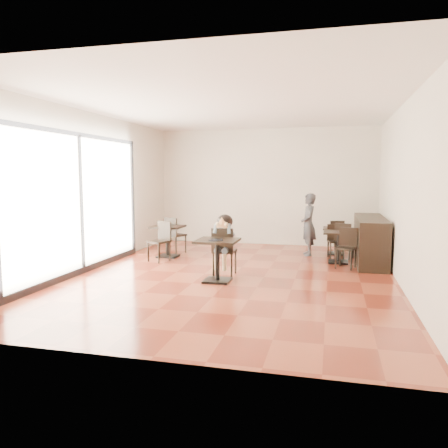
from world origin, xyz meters
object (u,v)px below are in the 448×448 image
(cafe_table_mid, at_px, (338,247))
(cafe_table_left, at_px, (168,241))
(child_chair, at_px, (225,251))
(child, at_px, (225,245))
(chair_back_b, at_px, (336,242))
(chair_back_a, at_px, (336,235))
(adult_patron, at_px, (308,225))
(chair_left_b, at_px, (159,242))
(cafe_table_back, at_px, (336,241))
(chair_mid_a, at_px, (345,241))
(child_table, at_px, (217,261))
(chair_left_a, at_px, (176,235))
(chair_mid_b, at_px, (346,248))

(cafe_table_mid, relative_size, cafe_table_left, 0.94)
(child_chair, relative_size, child, 0.79)
(cafe_table_mid, distance_m, chair_back_b, 0.53)
(cafe_table_mid, bearing_deg, chair_back_a, 91.79)
(child, relative_size, adult_patron, 0.78)
(child_chair, xyz_separation_m, chair_left_b, (-1.75, 0.95, -0.02))
(cafe_table_left, xyz_separation_m, cafe_table_back, (3.85, 1.33, -0.04))
(chair_mid_a, distance_m, chair_back_a, 1.09)
(child_chair, bearing_deg, chair_back_a, -121.91)
(child_table, height_order, cafe_table_mid, child_table)
(child_chair, relative_size, chair_back_a, 1.19)
(cafe_table_back, xyz_separation_m, chair_back_a, (0.00, 0.55, 0.07))
(child_chair, bearing_deg, cafe_table_back, -126.65)
(chair_mid_a, xyz_separation_m, chair_back_a, (-0.19, 1.08, -0.03))
(chair_mid_a, height_order, chair_left_a, chair_left_a)
(child, relative_size, cafe_table_back, 1.80)
(child_chair, xyz_separation_m, chair_mid_a, (2.29, 2.30, -0.05))
(cafe_table_left, relative_size, chair_back_a, 0.94)
(adult_patron, distance_m, chair_back_a, 1.13)
(chair_mid_a, bearing_deg, chair_back_b, 23.69)
(cafe_table_back, bearing_deg, cafe_table_mid, -87.30)
(adult_patron, relative_size, chair_mid_b, 1.79)
(child, distance_m, chair_back_a, 3.98)
(cafe_table_back, bearing_deg, chair_left_b, -153.99)
(child, relative_size, chair_mid_b, 1.40)
(child, bearing_deg, cafe_table_left, 139.47)
(chair_mid_b, bearing_deg, child_chair, -135.35)
(cafe_table_left, xyz_separation_m, chair_back_a, (3.85, 1.88, 0.02))
(child_table, bearing_deg, chair_mid_b, 37.32)
(cafe_table_mid, bearing_deg, child_table, -133.13)
(chair_left_b, height_order, chair_back_b, chair_left_b)
(child_chair, relative_size, cafe_table_back, 1.43)
(chair_left_a, distance_m, chair_left_b, 1.10)
(chair_left_b, relative_size, chair_back_a, 1.13)
(adult_patron, bearing_deg, child_table, -37.26)
(chair_left_a, bearing_deg, chair_left_b, 114.00)
(cafe_table_left, bearing_deg, chair_back_b, 11.45)
(child_chair, height_order, chair_left_a, child_chair)
(chair_mid_b, relative_size, chair_back_a, 1.07)
(chair_back_b, bearing_deg, child_table, -138.63)
(child_chair, xyz_separation_m, cafe_table_back, (2.10, 2.83, -0.14))
(child_chair, height_order, child, child)
(child_table, relative_size, chair_left_a, 0.87)
(child_table, height_order, adult_patron, adult_patron)
(child, distance_m, chair_left_a, 2.70)
(child_chair, xyz_separation_m, chair_mid_b, (2.29, 1.20, -0.05))
(chair_left_b, bearing_deg, chair_back_b, 43.04)
(child_chair, relative_size, chair_left_b, 1.05)
(cafe_table_left, bearing_deg, child_chair, -40.53)
(cafe_table_back, relative_size, chair_mid_b, 0.78)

